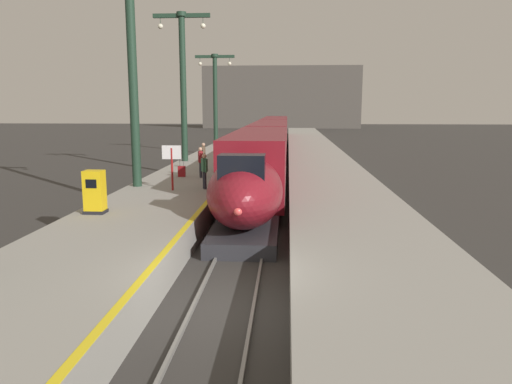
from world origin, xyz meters
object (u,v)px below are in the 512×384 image
station_column_far (183,74)px  ticket_machine_yellow (95,194)px  passenger_near_edge (201,160)px  departure_info_board (172,159)px  station_column_mid (132,58)px  rolling_suitcase (182,171)px  station_column_distant (215,91)px  passenger_far_waiting (204,168)px  passenger_mid_platform (204,154)px  highspeed_train_main (270,142)px

station_column_far → ticket_machine_yellow: (0.35, -17.70, -5.41)m
passenger_near_edge → departure_info_board: departure_info_board is taller
station_column_mid → passenger_near_edge: bearing=50.3°
station_column_mid → departure_info_board: size_ratio=4.92×
rolling_suitcase → station_column_mid: bearing=-113.7°
rolling_suitcase → station_column_distant: bearing=93.6°
passenger_far_waiting → passenger_near_edge: bearing=102.8°
station_column_far → rolling_suitcase: bearing=-79.4°
station_column_distant → passenger_mid_platform: (2.23, -20.50, -4.50)m
station_column_far → passenger_near_edge: size_ratio=6.13×
station_column_far → passenger_far_waiting: 13.57m
highspeed_train_main → passenger_far_waiting: highspeed_train_main is taller
passenger_near_edge → rolling_suitcase: 1.35m
station_column_distant → ticket_machine_yellow: size_ratio=5.70×
station_column_distant → ticket_machine_yellow: station_column_distant is taller
passenger_mid_platform → station_column_distant: bearing=96.2°
ticket_machine_yellow → passenger_far_waiting: bearing=60.9°
station_column_mid → ticket_machine_yellow: size_ratio=6.52×
station_column_far → rolling_suitcase: station_column_far is taller
station_column_mid → passenger_far_waiting: 6.28m
passenger_far_waiting → rolling_suitcase: passenger_far_waiting is taller
station_column_far → passenger_near_edge: (2.63, -8.28, -5.16)m
passenger_far_waiting → departure_info_board: departure_info_board is taller
departure_info_board → passenger_near_edge: bearing=82.0°
station_column_far → passenger_far_waiting: bearing=-73.9°
rolling_suitcase → departure_info_board: (0.54, -4.51, 1.20)m
ticket_machine_yellow → station_column_distant: bearing=90.6°
station_column_distant → rolling_suitcase: 24.15m
rolling_suitcase → departure_info_board: bearing=-83.2°
passenger_mid_platform → passenger_far_waiting: (1.25, -7.06, 0.00)m
ticket_machine_yellow → departure_info_board: departure_info_board is taller
passenger_near_edge → station_column_far: bearing=107.6°
station_column_far → passenger_mid_platform: 7.52m
station_column_mid → ticket_machine_yellow: 8.29m
passenger_near_edge → ticket_machine_yellow: size_ratio=1.06×
rolling_suitcase → passenger_mid_platform: bearing=76.4°
passenger_far_waiting → departure_info_board: (-1.45, -0.49, 0.52)m
passenger_near_edge → passenger_far_waiting: size_ratio=1.00×
highspeed_train_main → station_column_distant: size_ratio=6.12×
highspeed_train_main → ticket_machine_yellow: 25.53m
station_column_far → passenger_near_edge: station_column_far is taller
passenger_near_edge → ticket_machine_yellow: passenger_near_edge is taller
highspeed_train_main → ticket_machine_yellow: size_ratio=34.90×
highspeed_train_main → rolling_suitcase: highspeed_train_main is taller
rolling_suitcase → departure_info_board: 4.70m
station_column_far → station_column_mid: bearing=-90.0°
station_column_distant → passenger_near_edge: 24.35m
highspeed_train_main → station_column_distant: (-5.90, 8.28, 4.58)m
passenger_near_edge → rolling_suitcase: (-1.13, 0.25, -0.69)m
departure_info_board → highspeed_train_main: bearing=78.9°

